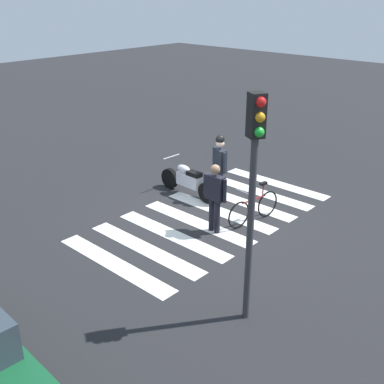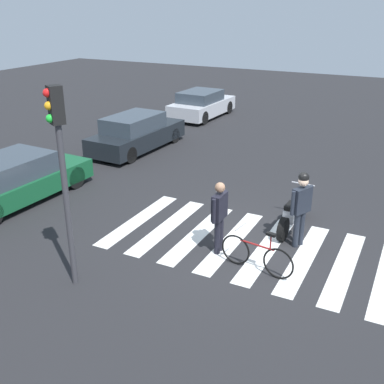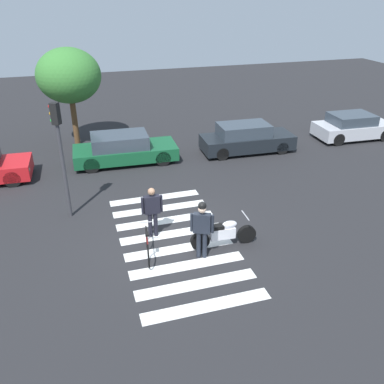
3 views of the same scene
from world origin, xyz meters
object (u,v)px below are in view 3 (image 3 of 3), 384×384
car_green_compact (124,149)px  officer_by_motorcycle (202,225)px  officer_on_foot (152,209)px  traffic_light_pole (59,143)px  car_silver_sedan (353,127)px  car_black_suv (246,139)px  police_motorcycle (224,234)px  leaning_bicycle (147,245)px

car_green_compact → officer_by_motorcycle: bearing=-82.2°
officer_on_foot → traffic_light_pole: traffic_light_pole is taller
car_green_compact → car_silver_sedan: car_green_compact is taller
officer_by_motorcycle → car_black_suv: size_ratio=0.41×
police_motorcycle → officer_by_motorcycle: (-0.84, -0.37, 0.66)m
leaning_bicycle → traffic_light_pole: size_ratio=0.42×
leaning_bicycle → car_green_compact: 7.68m
traffic_light_pole → officer_on_foot: bearing=-40.0°
officer_by_motorcycle → leaning_bicycle: bearing=162.0°
leaning_bicycle → car_black_suv: 9.70m
police_motorcycle → car_black_suv: (4.01, 7.42, 0.22)m
officer_by_motorcycle → car_silver_sedan: 13.67m
leaning_bicycle → police_motorcycle: bearing=-3.2°
traffic_light_pole → car_silver_sedan: bearing=15.9°
officer_on_foot → officer_by_motorcycle: (1.15, -1.58, 0.10)m
car_black_suv → car_silver_sedan: size_ratio=1.11×
police_motorcycle → car_silver_sedan: car_silver_sedan is taller
police_motorcycle → officer_by_motorcycle: size_ratio=1.14×
car_green_compact → car_black_suv: 5.97m
police_motorcycle → leaning_bicycle: 2.40m
car_silver_sedan → traffic_light_pole: traffic_light_pole is taller
car_green_compact → leaning_bicycle: bearing=-93.3°
officer_by_motorcycle → car_silver_sedan: bearing=35.7°
police_motorcycle → officer_on_foot: size_ratio=1.23×
officer_on_foot → car_green_compact: officer_on_foot is taller
leaning_bicycle → officer_by_motorcycle: officer_by_motorcycle is taller
traffic_light_pole → car_green_compact: bearing=59.5°
officer_by_motorcycle → traffic_light_pole: traffic_light_pole is taller
officer_on_foot → police_motorcycle: bearing=-31.2°
car_green_compact → car_silver_sedan: (12.21, -0.20, -0.01)m
police_motorcycle → car_silver_sedan: (10.26, 7.60, 0.20)m
police_motorcycle → officer_by_motorcycle: bearing=-156.2°
officer_on_foot → car_black_suv: 8.64m
police_motorcycle → car_green_compact: 8.04m
police_motorcycle → car_silver_sedan: bearing=36.5°
police_motorcycle → traffic_light_pole: bearing=143.6°
officer_on_foot → traffic_light_pole: bearing=140.0°
car_silver_sedan → car_green_compact: bearing=179.1°
officer_on_foot → car_silver_sedan: officer_on_foot is taller
car_green_compact → car_silver_sedan: size_ratio=1.15×
officer_on_foot → car_green_compact: 6.60m
traffic_light_pole → car_black_suv: bearing=25.3°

